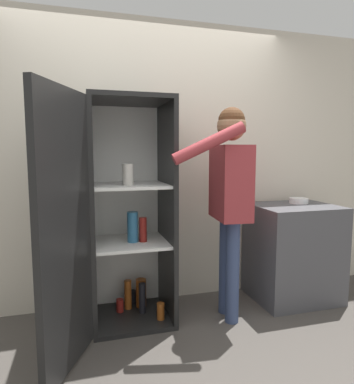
# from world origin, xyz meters

# --- Properties ---
(ground_plane) EXTENTS (12.00, 12.00, 0.00)m
(ground_plane) POSITION_xyz_m (0.00, 0.00, 0.00)
(ground_plane) COLOR #4C4742
(wall_back) EXTENTS (7.00, 0.06, 2.55)m
(wall_back) POSITION_xyz_m (0.00, 0.98, 1.27)
(wall_back) COLOR beige
(wall_back) RESTS_ON ground_plane
(refrigerator) EXTENTS (0.96, 1.19, 1.81)m
(refrigerator) POSITION_xyz_m (-0.34, 0.54, 0.88)
(refrigerator) COLOR black
(refrigerator) RESTS_ON ground_plane
(person) EXTENTS (0.69, 0.57, 1.74)m
(person) POSITION_xyz_m (0.56, 0.44, 1.11)
(person) COLOR #384770
(person) RESTS_ON ground_plane
(counter) EXTENTS (0.75, 0.62, 0.89)m
(counter) POSITION_xyz_m (1.31, 0.62, 0.45)
(counter) COLOR #4C4C51
(counter) RESTS_ON ground_plane
(bowl) EXTENTS (0.18, 0.18, 0.05)m
(bowl) POSITION_xyz_m (1.41, 0.71, 0.92)
(bowl) COLOR white
(bowl) RESTS_ON counter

